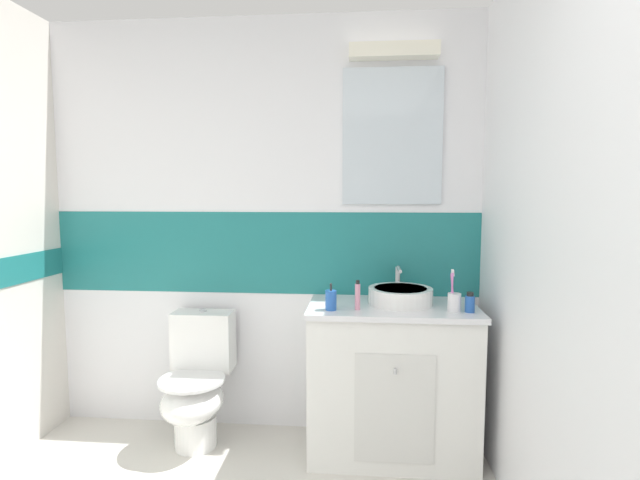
# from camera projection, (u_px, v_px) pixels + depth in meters

# --- Properties ---
(wall_back_tiled) EXTENTS (3.20, 0.20, 2.50)m
(wall_back_tiled) POSITION_uv_depth(u_px,v_px,m) (266.00, 226.00, 2.89)
(wall_back_tiled) COLOR white
(wall_back_tiled) RESTS_ON ground_plane
(wall_right_plain) EXTENTS (0.10, 3.48, 2.50)m
(wall_right_plain) POSITION_uv_depth(u_px,v_px,m) (590.00, 257.00, 1.54)
(wall_right_plain) COLOR white
(wall_right_plain) RESTS_ON ground_plane
(vanity_cabinet) EXTENTS (0.92, 0.52, 0.85)m
(vanity_cabinet) POSITION_uv_depth(u_px,v_px,m) (391.00, 379.00, 2.62)
(vanity_cabinet) COLOR white
(vanity_cabinet) RESTS_ON ground_plane
(sink_basin) EXTENTS (0.35, 0.40, 0.19)m
(sink_basin) POSITION_uv_depth(u_px,v_px,m) (400.00, 295.00, 2.60)
(sink_basin) COLOR white
(sink_basin) RESTS_ON vanity_cabinet
(toilet) EXTENTS (0.37, 0.50, 0.77)m
(toilet) POSITION_uv_depth(u_px,v_px,m) (197.00, 384.00, 2.72)
(toilet) COLOR white
(toilet) RESTS_ON ground_plane
(toothbrush_cup) EXTENTS (0.07, 0.07, 0.22)m
(toothbrush_cup) POSITION_uv_depth(u_px,v_px,m) (454.00, 301.00, 2.44)
(toothbrush_cup) COLOR white
(toothbrush_cup) RESTS_ON vanity_cabinet
(soap_dispenser) EXTENTS (0.06, 0.06, 0.15)m
(soap_dispenser) POSITION_uv_depth(u_px,v_px,m) (331.00, 300.00, 2.46)
(soap_dispenser) COLOR #2659B2
(soap_dispenser) RESTS_ON vanity_cabinet
(toothpaste_tube_upright) EXTENTS (0.03, 0.03, 0.16)m
(toothpaste_tube_upright) POSITION_uv_depth(u_px,v_px,m) (358.00, 296.00, 2.47)
(toothpaste_tube_upright) COLOR pink
(toothpaste_tube_upright) RESTS_ON vanity_cabinet
(lotion_bottle_short) EXTENTS (0.05, 0.05, 0.11)m
(lotion_bottle_short) POSITION_uv_depth(u_px,v_px,m) (470.00, 303.00, 2.41)
(lotion_bottle_short) COLOR #2659B2
(lotion_bottle_short) RESTS_ON vanity_cabinet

